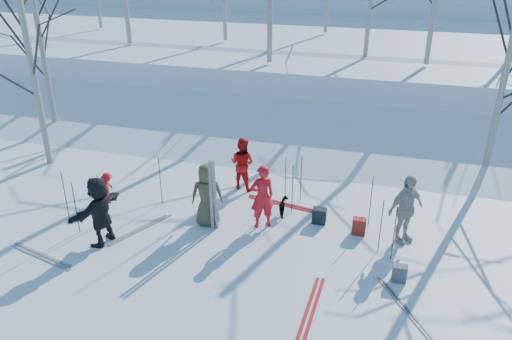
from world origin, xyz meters
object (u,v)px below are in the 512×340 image
(skier_redor_behind, at_px, (242,164))
(backpack_dark, at_px, (319,216))
(skier_olive_center, at_px, (207,195))
(skier_red_north, at_px, (262,197))
(skier_cream_east, at_px, (406,209))
(dog, at_px, (284,207))
(skier_grey_west, at_px, (100,211))
(backpack_red, at_px, (359,226))
(skier_red_seated, at_px, (108,188))
(backpack_grey, at_px, (399,273))

(skier_redor_behind, xyz_separation_m, backpack_dark, (2.44, -1.32, -0.56))
(skier_olive_center, relative_size, skier_red_north, 0.98)
(skier_cream_east, relative_size, dog, 3.10)
(skier_grey_west, bearing_deg, skier_cream_east, 117.62)
(backpack_red, bearing_deg, skier_redor_behind, 155.42)
(backpack_dark, bearing_deg, skier_red_seated, -175.17)
(skier_red_seated, xyz_separation_m, backpack_dark, (5.66, 0.48, -0.23))
(skier_grey_west, bearing_deg, skier_redor_behind, 158.44)
(backpack_red, bearing_deg, skier_red_seated, -178.05)
(skier_red_seated, distance_m, backpack_dark, 5.69)
(skier_cream_east, height_order, backpack_red, skier_cream_east)
(backpack_grey, distance_m, backpack_dark, 2.74)
(skier_olive_center, height_order, dog, skier_olive_center)
(skier_red_north, relative_size, backpack_dark, 4.14)
(backpack_red, distance_m, backpack_grey, 1.90)
(skier_red_seated, bearing_deg, skier_redor_behind, -78.22)
(skier_redor_behind, relative_size, skier_red_seated, 1.76)
(skier_red_north, distance_m, backpack_grey, 3.65)
(backpack_grey, bearing_deg, backpack_dark, 136.77)
(backpack_dark, bearing_deg, skier_red_north, -158.20)
(skier_redor_behind, relative_size, backpack_dark, 3.81)
(skier_red_seated, height_order, dog, skier_red_seated)
(skier_redor_behind, height_order, backpack_grey, skier_redor_behind)
(backpack_grey, height_order, backpack_dark, backpack_dark)
(skier_olive_center, height_order, skier_red_seated, skier_olive_center)
(skier_redor_behind, bearing_deg, skier_olive_center, 95.72)
(skier_olive_center, distance_m, skier_redor_behind, 2.14)
(skier_olive_center, relative_size, skier_redor_behind, 1.07)
(backpack_dark, bearing_deg, skier_grey_west, -154.42)
(skier_red_north, xyz_separation_m, backpack_grey, (3.34, -1.34, -0.64))
(skier_red_seated, bearing_deg, dog, -100.25)
(skier_red_north, relative_size, skier_red_seated, 1.91)
(dog, bearing_deg, skier_cream_east, 158.80)
(dog, height_order, backpack_red, dog)
(skier_olive_center, height_order, backpack_red, skier_olive_center)
(skier_redor_behind, height_order, skier_cream_east, skier_cream_east)
(skier_cream_east, distance_m, backpack_red, 1.19)
(skier_olive_center, height_order, skier_cream_east, skier_cream_east)
(skier_red_seated, distance_m, backpack_grey, 7.79)
(skier_olive_center, relative_size, backpack_dark, 4.06)
(skier_olive_center, height_order, skier_redor_behind, skier_olive_center)
(skier_red_north, xyz_separation_m, skier_cream_east, (3.36, 0.27, 0.02))
(skier_redor_behind, distance_m, dog, 1.99)
(skier_cream_east, height_order, skier_grey_west, skier_cream_east)
(backpack_red, bearing_deg, dog, 169.35)
(skier_grey_west, bearing_deg, backpack_dark, 126.70)
(skier_red_seated, xyz_separation_m, backpack_red, (6.67, 0.23, -0.22))
(skier_grey_west, bearing_deg, backpack_grey, 104.46)
(dog, xyz_separation_m, backpack_dark, (0.94, -0.11, -0.03))
(skier_red_seated, height_order, backpack_red, skier_red_seated)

